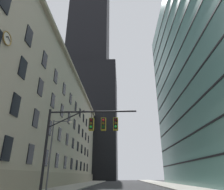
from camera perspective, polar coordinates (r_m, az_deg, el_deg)
station_building at (r=46.04m, az=-22.41°, el=-7.65°), size 18.30×72.99×24.05m
dark_skyscraper at (r=111.97m, az=-6.51°, el=15.12°), size 28.78×28.78×230.92m
glass_office_midrise at (r=46.60m, az=26.02°, el=6.49°), size 14.25×42.85×44.67m
traffic_signal_mast at (r=16.59m, az=-7.23°, el=-10.21°), size 7.54×0.63×6.83m
street_lamppost at (r=25.21m, az=-16.42°, el=-14.15°), size 2.49×0.32×7.96m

